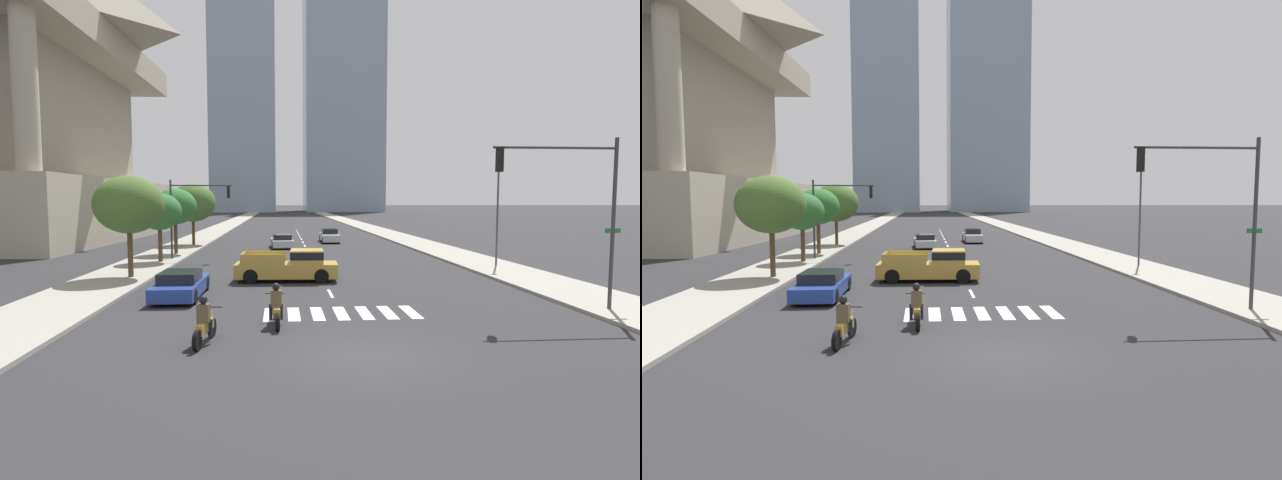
{
  "view_description": "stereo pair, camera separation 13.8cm",
  "coord_description": "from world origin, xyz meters",
  "views": [
    {
      "loc": [
        -2.28,
        -13.24,
        4.31
      ],
      "look_at": [
        0.0,
        15.2,
        2.0
      ],
      "focal_mm": 27.77,
      "sensor_mm": 36.0,
      "label": 1
    },
    {
      "loc": [
        -2.15,
        -13.25,
        4.31
      ],
      "look_at": [
        0.0,
        15.2,
        2.0
      ],
      "focal_mm": 27.77,
      "sensor_mm": 36.0,
      "label": 2
    }
  ],
  "objects": [
    {
      "name": "ground_plane",
      "position": [
        0.0,
        0.0,
        0.0
      ],
      "size": [
        800.0,
        800.0,
        0.0
      ],
      "primitive_type": "plane",
      "color": "#28282B"
    },
    {
      "name": "sidewalk_east",
      "position": [
        11.21,
        30.0,
        0.07
      ],
      "size": [
        4.0,
        260.0,
        0.15
      ],
      "primitive_type": "cube",
      "color": "gray",
      "rests_on": "ground"
    },
    {
      "name": "sidewalk_west",
      "position": [
        -11.21,
        30.0,
        0.07
      ],
      "size": [
        4.0,
        260.0,
        0.15
      ],
      "primitive_type": "cube",
      "color": "gray",
      "rests_on": "ground"
    },
    {
      "name": "crosswalk_near",
      "position": [
        0.0,
        5.2,
        0.0
      ],
      "size": [
        5.85,
        2.26,
        0.01
      ],
      "color": "silver",
      "rests_on": "ground"
    },
    {
      "name": "lane_divider_center",
      "position": [
        0.0,
        33.2,
        0.0
      ],
      "size": [
        0.14,
        50.0,
        0.01
      ],
      "color": "silver",
      "rests_on": "ground"
    },
    {
      "name": "motorcycle_lead",
      "position": [
        -2.45,
        3.58,
        0.58
      ],
      "size": [
        0.7,
        2.19,
        1.49
      ],
      "rotation": [
        0.0,
        0.0,
        1.64
      ],
      "color": "black",
      "rests_on": "ground"
    },
    {
      "name": "motorcycle_trailing",
      "position": [
        -4.57,
        1.54,
        0.58
      ],
      "size": [
        0.7,
        2.06,
        1.49
      ],
      "rotation": [
        0.0,
        0.0,
        1.42
      ],
      "color": "black",
      "rests_on": "ground"
    },
    {
      "name": "pickup_truck",
      "position": [
        -1.7,
        12.95,
        0.81
      ],
      "size": [
        5.47,
        2.21,
        1.67
      ],
      "rotation": [
        0.0,
        0.0,
        -0.05
      ],
      "color": "#B28E38",
      "rests_on": "ground"
    },
    {
      "name": "sedan_silver_0",
      "position": [
        -2.15,
        31.42,
        0.57
      ],
      "size": [
        2.11,
        4.33,
        1.22
      ],
      "rotation": [
        0.0,
        0.0,
        1.64
      ],
      "color": "#B7BABF",
      "rests_on": "ground"
    },
    {
      "name": "sedan_blue_1",
      "position": [
        -6.7,
        8.87,
        0.56
      ],
      "size": [
        1.91,
        4.7,
        1.19
      ],
      "rotation": [
        0.0,
        0.0,
        1.56
      ],
      "color": "navy",
      "rests_on": "ground"
    },
    {
      "name": "sedan_silver_2",
      "position": [
        2.73,
        37.15,
        0.63
      ],
      "size": [
        1.8,
        4.8,
        1.37
      ],
      "rotation": [
        0.0,
        0.0,
        -1.56
      ],
      "color": "#B7BABF",
      "rests_on": "ground"
    },
    {
      "name": "traffic_signal_near",
      "position": [
        8.6,
        4.54,
        4.6
      ],
      "size": [
        5.07,
        0.28,
        6.5
      ],
      "rotation": [
        0.0,
        0.0,
        3.14
      ],
      "color": "#333335",
      "rests_on": "sidewalk_east"
    },
    {
      "name": "traffic_signal_far",
      "position": [
        -8.37,
        22.55,
        3.99
      ],
      "size": [
        4.59,
        0.28,
        5.59
      ],
      "color": "#333335",
      "rests_on": "sidewalk_west"
    },
    {
      "name": "street_lamp_east",
      "position": [
        11.51,
        17.24,
        4.37
      ],
      "size": [
        0.5,
        0.24,
        7.25
      ],
      "color": "#3F3F42",
      "rests_on": "sidewalk_east"
    },
    {
      "name": "street_tree_nearest",
      "position": [
        -10.41,
        14.13,
        4.06
      ],
      "size": [
        3.67,
        3.67,
        5.48
      ],
      "color": "#4C3823",
      "rests_on": "sidewalk_west"
    },
    {
      "name": "street_tree_second",
      "position": [
        -10.41,
        20.86,
        3.52
      ],
      "size": [
        2.94,
        2.94,
        4.64
      ],
      "color": "#4C3823",
      "rests_on": "sidewalk_west"
    },
    {
      "name": "street_tree_third",
      "position": [
        -10.41,
        25.86,
        3.8
      ],
      "size": [
        3.28,
        3.28,
        5.06
      ],
      "color": "#4C3823",
      "rests_on": "sidewalk_west"
    },
    {
      "name": "street_tree_fourth",
      "position": [
        -10.41,
        33.75,
        4.05
      ],
      "size": [
        4.17,
        4.17,
        5.68
      ],
      "color": "#4C3823",
      "rests_on": "sidewalk_west"
    },
    {
      "name": "office_tower_left_skyline",
      "position": [
        -15.23,
        172.05,
        60.4
      ],
      "size": [
        22.66,
        26.64,
        121.86
      ],
      "color": "#8C9EB2",
      "rests_on": "ground"
    },
    {
      "name": "office_tower_center_skyline",
      "position": [
        21.33,
        177.16,
        45.01
      ],
      "size": [
        28.55,
        29.11,
        100.1
      ],
      "color": "#8C9EB2",
      "rests_on": "ground"
    }
  ]
}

